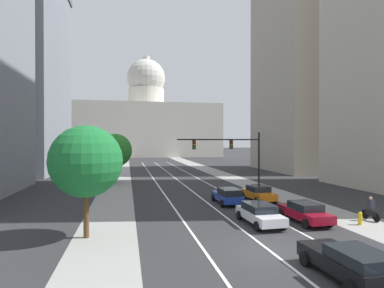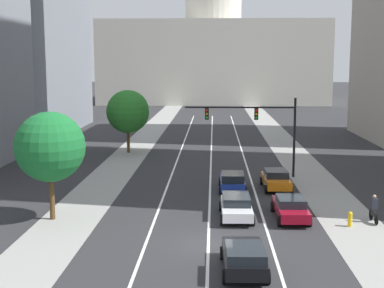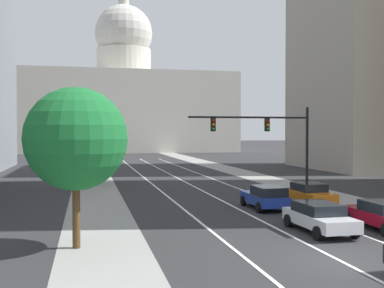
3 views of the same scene
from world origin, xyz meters
name	(u,v)px [view 1 (image 1 of 3)]	position (x,y,z in m)	size (l,w,h in m)	color
ground_plane	(169,174)	(0.00, 40.00, 0.00)	(400.00, 400.00, 0.00)	#2B2B2D
sidewalk_left	(118,178)	(-8.57, 35.00, 0.01)	(3.75, 130.00, 0.01)	gray
sidewalk_right	(225,175)	(8.57, 35.00, 0.01)	(3.75, 130.00, 0.01)	gray
lane_stripe_left	(159,186)	(-3.35, 25.00, 0.01)	(0.16, 90.00, 0.01)	white
lane_stripe_center	(185,185)	(0.00, 25.00, 0.01)	(0.16, 90.00, 0.01)	white
lane_stripe_right	(210,184)	(3.35, 25.00, 0.01)	(0.16, 90.00, 0.01)	white
office_tower_far_left	(13,71)	(-27.42, 47.29, 18.32)	(16.64, 24.52, 36.56)	gray
office_tower_far_right	(317,65)	(29.42, 41.08, 20.67)	(20.76, 19.10, 41.27)	#9E9384
capitol_building	(146,125)	(0.00, 106.55, 11.81)	(52.38, 28.68, 37.82)	beige
car_orange	(258,193)	(5.02, 13.12, 0.77)	(2.14, 4.37, 1.47)	orange
car_white	(260,213)	(1.67, 5.22, 0.75)	(2.09, 4.62, 1.41)	silver
car_crimson	(304,212)	(5.02, 5.13, 0.73)	(2.05, 4.77, 1.41)	maroon
car_blue	(228,195)	(1.67, 12.31, 0.78)	(2.01, 4.37, 1.49)	#1E389E
car_black	(349,261)	(1.68, -3.70, 0.76)	(2.17, 4.39, 1.42)	black
traffic_signal_mast	(233,151)	(4.02, 17.54, 4.68)	(9.25, 0.39, 6.68)	black
fire_hydrant	(360,218)	(8.31, 3.63, 0.46)	(0.26, 0.35, 0.91)	yellow
cyclist	(371,209)	(9.95, 4.54, 0.85)	(0.37, 1.70, 1.72)	black
street_tree_mid_left	(115,151)	(-8.85, 29.31, 4.42)	(4.57, 4.57, 6.71)	#51381E
street_tree_near_left	(86,162)	(-9.66, 4.42, 4.53)	(4.28, 4.28, 6.68)	#51381E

